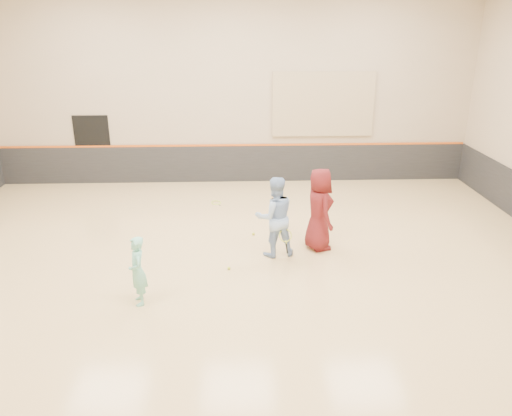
{
  "coord_description": "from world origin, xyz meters",
  "views": [
    {
      "loc": [
        0.06,
        -9.72,
        4.97
      ],
      "look_at": [
        0.46,
        0.4,
        1.15
      ],
      "focal_mm": 35.0,
      "sensor_mm": 36.0,
      "label": 1
    }
  ],
  "objects_px": {
    "young_man": "(319,209)",
    "spare_racket": "(216,202)",
    "girl": "(138,271)",
    "instructor": "(275,217)"
  },
  "relations": [
    {
      "from": "young_man",
      "to": "spare_racket",
      "type": "distance_m",
      "value": 4.08
    },
    {
      "from": "instructor",
      "to": "young_man",
      "type": "height_order",
      "value": "young_man"
    },
    {
      "from": "spare_racket",
      "to": "girl",
      "type": "bearing_deg",
      "value": -102.81
    },
    {
      "from": "girl",
      "to": "young_man",
      "type": "bearing_deg",
      "value": 104.44
    },
    {
      "from": "young_man",
      "to": "spare_racket",
      "type": "height_order",
      "value": "young_man"
    },
    {
      "from": "girl",
      "to": "young_man",
      "type": "height_order",
      "value": "young_man"
    },
    {
      "from": "girl",
      "to": "instructor",
      "type": "distance_m",
      "value": 3.32
    },
    {
      "from": "girl",
      "to": "young_man",
      "type": "distance_m",
      "value": 4.35
    },
    {
      "from": "instructor",
      "to": "spare_racket",
      "type": "distance_m",
      "value": 3.83
    },
    {
      "from": "spare_racket",
      "to": "instructor",
      "type": "bearing_deg",
      "value": -67.33
    }
  ]
}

